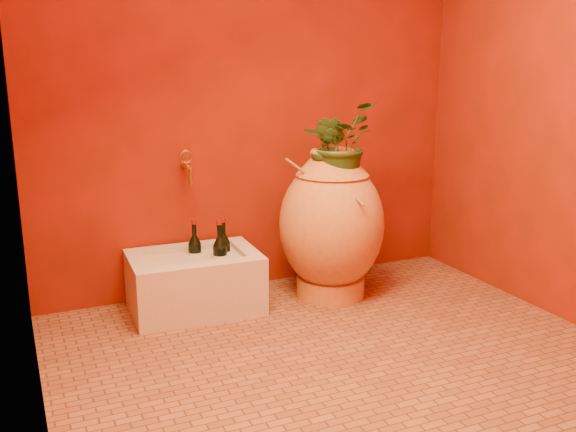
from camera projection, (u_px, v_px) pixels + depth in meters
name	position (u px, v px, depth m)	size (l,w,h in m)	color
floor	(335.00, 352.00, 2.94)	(2.50, 2.50, 0.00)	brown
wall_back	(253.00, 68.00, 3.51)	(2.50, 0.02, 2.50)	#5B1C05
wall_left	(10.00, 77.00, 2.13)	(0.02, 2.00, 2.50)	#5B1C05
wall_right	(566.00, 70.00, 3.12)	(0.02, 2.00, 2.50)	#5B1C05
amphora	(331.00, 224.00, 3.53)	(0.76, 0.76, 0.83)	#CC8939
stone_basin	(195.00, 283.00, 3.39)	(0.68, 0.48, 0.31)	beige
wine_bottle_a	(195.00, 254.00, 3.44)	(0.07, 0.07, 0.30)	black
wine_bottle_b	(220.00, 257.00, 3.37)	(0.08, 0.08, 0.32)	black
wine_bottle_c	(224.00, 253.00, 3.45)	(0.08, 0.08, 0.31)	black
wall_tap	(187.00, 165.00, 3.39)	(0.08, 0.16, 0.18)	olive
plant_main	(340.00, 143.00, 3.41)	(0.39, 0.34, 0.44)	#204117
plant_side	(328.00, 149.00, 3.38)	(0.19, 0.15, 0.35)	#204117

